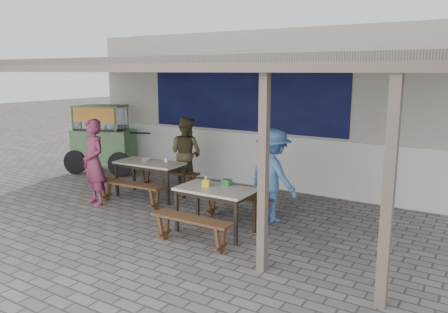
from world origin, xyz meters
The scene contains 17 objects.
ground centered at (0.00, 0.00, 0.00)m, with size 60.00×60.00×0.00m, color slate.
back_wall centered at (0.00, 3.58, 1.72)m, with size 9.00×1.28×3.50m.
warung_roof centered at (0.02, 0.90, 2.71)m, with size 9.00×4.21×2.81m.
table_left centered at (-1.23, 0.93, 0.67)m, with size 1.48×0.74×0.75m.
bench_left_street centered at (-1.20, 0.30, 0.34)m, with size 1.56×0.36×0.45m.
bench_left_wall centered at (-1.26, 1.55, 0.34)m, with size 1.56×0.36×0.45m.
table_right centered at (1.06, -0.05, 0.67)m, with size 1.25×0.75×0.75m.
bench_right_street centered at (1.07, -0.73, 0.33)m, with size 1.34×0.30×0.45m.
bench_right_wall centered at (1.04, 0.63, 0.33)m, with size 1.34×0.30×0.45m.
vendor_cart centered at (-3.81, 2.05, 0.95)m, with size 2.06×1.36×1.75m.
patron_street_side centered at (-1.80, -0.04, 0.85)m, with size 0.62×0.41×1.70m, color #822F4E.
patron_wall_side centered at (-1.00, 1.89, 0.81)m, with size 0.78×0.61×1.61m, color #4D472A.
patron_right_table centered at (1.59, 0.98, 0.82)m, with size 1.06×0.61×1.64m, color #4470B0.
tissue_box centered at (0.87, -0.05, 0.81)m, with size 0.12×0.12×0.12m, color gold.
donation_box centered at (1.13, 0.18, 0.80)m, with size 0.16×0.10×0.10m, color #2D653A.
condiment_jar centered at (-0.94, 1.13, 0.79)m, with size 0.08×0.08×0.09m, color silver.
condiment_bowl centered at (-1.41, 1.02, 0.77)m, with size 0.18×0.18×0.04m, color silver.
Camera 1 is at (4.81, -5.74, 2.61)m, focal length 35.00 mm.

